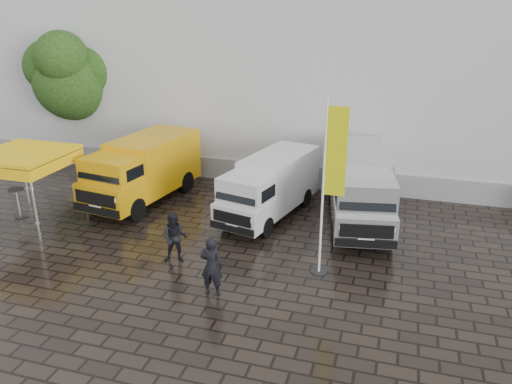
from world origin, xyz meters
The scene contains 12 objects.
ground centered at (0.00, 0.00, 0.00)m, with size 120.00×120.00×0.00m, color black.
exhibition_hall centered at (2.00, 16.00, 6.00)m, with size 44.00×16.00×12.00m, color silver.
hall_plinth centered at (2.00, 7.95, 0.50)m, with size 44.00×0.15×1.00m, color gray.
van_yellow centered at (-6.92, 4.30, 1.31)m, with size 2.19×5.68×2.62m, color #DD9C0B, non-canonical shape.
van_white centered at (-1.41, 4.29, 1.17)m, with size 1.80×5.41×2.34m, color silver, non-canonical shape.
van_silver centered at (1.98, 4.70, 1.32)m, with size 2.03×6.10×2.64m, color silver, non-canonical shape.
canopy_tent centered at (-10.09, 1.25, 2.57)m, with size 3.04×3.04×2.75m.
flagpole centered at (1.43, 0.46, 3.08)m, with size 0.88×0.50×5.46m.
tree centered at (-12.83, 8.45, 4.49)m, with size 3.90×4.00×7.00m.
cocktail_table centered at (-10.76, 1.33, 0.59)m, with size 0.60×0.60×1.19m, color black.
person_front centered at (-1.49, -1.66, 0.90)m, with size 0.66×0.43×1.81m, color black.
person_tent centered at (-3.34, -0.17, 0.85)m, with size 0.82×0.64×1.69m, color black.
Camera 1 is at (3.30, -13.24, 7.89)m, focal length 35.00 mm.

